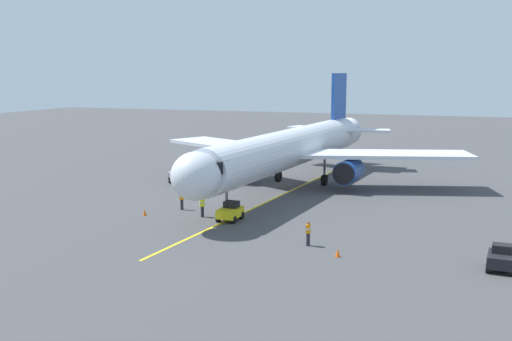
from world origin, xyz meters
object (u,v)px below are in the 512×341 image
(airplane, at_px, (291,149))
(tug_starboard_side, at_px, (230,212))
(baggage_cart_near_nose, at_px, (182,177))
(safety_cone_nose_left, at_px, (145,212))
(ground_crew_marshaller, at_px, (202,206))
(ground_crew_wing_walker, at_px, (182,199))
(tug_portside, at_px, (501,259))
(ground_crew_loader, at_px, (308,233))
(safety_cone_nose_right, at_px, (338,253))

(airplane, distance_m, tug_starboard_side, 15.07)
(baggage_cart_near_nose, distance_m, safety_cone_nose_left, 14.61)
(airplane, height_order, ground_crew_marshaller, airplane)
(ground_crew_wing_walker, relative_size, tug_portside, 0.71)
(safety_cone_nose_left, bearing_deg, airplane, -116.70)
(ground_crew_loader, xyz_separation_m, baggage_cart_near_nose, (18.59, -17.90, -0.23))
(baggage_cart_near_nose, distance_m, safety_cone_nose_right, 28.78)
(ground_crew_wing_walker, xyz_separation_m, baggage_cart_near_nose, (5.68, -11.15, -0.23))
(tug_portside, bearing_deg, ground_crew_loader, -4.75)
(ground_crew_marshaller, bearing_deg, tug_starboard_side, 173.58)
(ground_crew_marshaller, height_order, ground_crew_loader, same)
(ground_crew_wing_walker, relative_size, baggage_cart_near_nose, 0.58)
(airplane, relative_size, tug_starboard_side, 17.33)
(ground_crew_marshaller, xyz_separation_m, ground_crew_loader, (-10.18, 4.99, 0.00))
(baggage_cart_near_nose, distance_m, tug_starboard_side, 17.17)
(ground_crew_wing_walker, relative_size, safety_cone_nose_left, 3.11)
(ground_crew_wing_walker, distance_m, tug_portside, 26.15)
(tug_portside, xyz_separation_m, safety_cone_nose_left, (26.87, -4.80, -0.43))
(baggage_cart_near_nose, relative_size, safety_cone_nose_right, 5.35)
(ground_crew_marshaller, relative_size, ground_crew_wing_walker, 1.00)
(ground_crew_loader, height_order, tug_starboard_side, ground_crew_loader)
(baggage_cart_near_nose, distance_m, tug_portside, 36.01)
(ground_crew_wing_walker, height_order, ground_crew_loader, same)
(tug_starboard_side, distance_m, safety_cone_nose_right, 11.95)
(tug_starboard_side, bearing_deg, tug_portside, 163.82)
(tug_portside, height_order, safety_cone_nose_right, tug_portside)
(baggage_cart_near_nose, bearing_deg, tug_starboard_side, 129.76)
(ground_crew_wing_walker, distance_m, tug_starboard_side, 5.69)
(airplane, xyz_separation_m, ground_crew_marshaller, (3.21, 14.40, -3.12))
(safety_cone_nose_right, bearing_deg, ground_crew_loader, -36.03)
(ground_crew_marshaller, distance_m, baggage_cart_near_nose, 15.41)
(safety_cone_nose_left, bearing_deg, ground_crew_loader, 165.62)
(airplane, relative_size, baggage_cart_near_nose, 13.71)
(safety_cone_nose_right, bearing_deg, tug_portside, -175.49)
(tug_portside, xyz_separation_m, safety_cone_nose_right, (9.63, 0.76, -0.43))
(ground_crew_marshaller, distance_m, ground_crew_wing_walker, 3.26)
(safety_cone_nose_left, height_order, safety_cone_nose_right, same)
(tug_starboard_side, xyz_separation_m, safety_cone_nose_left, (7.20, 0.91, -0.43))
(ground_crew_marshaller, height_order, ground_crew_wing_walker, same)
(safety_cone_nose_right, bearing_deg, airplane, -66.08)
(tug_portside, distance_m, tug_starboard_side, 20.48)
(safety_cone_nose_right, bearing_deg, ground_crew_marshaller, -28.20)
(ground_crew_wing_walker, bearing_deg, airplane, -115.22)
(tug_portside, bearing_deg, safety_cone_nose_left, -10.13)
(safety_cone_nose_left, bearing_deg, tug_starboard_side, -172.80)
(safety_cone_nose_left, bearing_deg, tug_portside, 169.87)
(airplane, xyz_separation_m, safety_cone_nose_left, (7.85, 15.60, -3.73))
(safety_cone_nose_left, relative_size, safety_cone_nose_right, 1.00)
(airplane, distance_m, ground_crew_marshaller, 15.08)
(ground_crew_wing_walker, distance_m, ground_crew_loader, 14.58)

